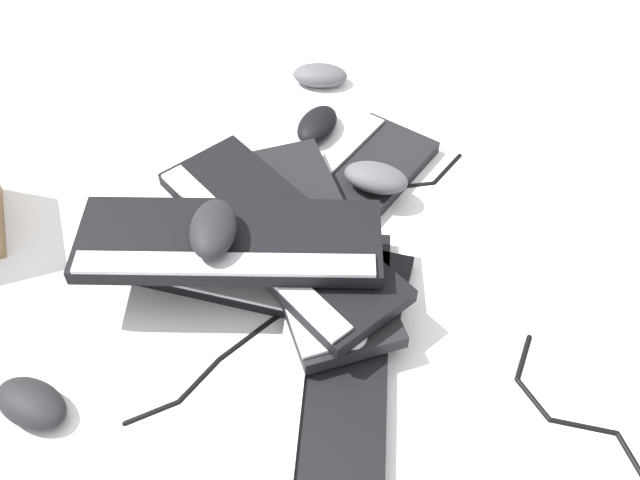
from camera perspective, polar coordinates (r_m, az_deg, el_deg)
name	(u,v)px	position (r m, az deg, el deg)	size (l,w,h in m)	color
ground_plane	(286,274)	(1.12, -2.71, -2.74)	(3.20, 3.20, 0.00)	white
keyboard_0	(266,272)	(1.11, -4.38, -2.57)	(0.46, 0.26, 0.03)	black
keyboard_1	(332,352)	(1.02, 0.99, -8.93)	(0.18, 0.45, 0.03)	black
keyboard_2	(336,199)	(1.22, 1.31, 3.28)	(0.37, 0.45, 0.03)	black
keyboard_3	(308,242)	(1.11, -0.94, -0.14)	(0.28, 0.46, 0.03)	black
keyboard_4	(277,234)	(1.08, -3.46, 0.47)	(0.40, 0.43, 0.03)	black
keyboard_5	(229,242)	(1.04, -7.27, -0.16)	(0.44, 0.15, 0.03)	black
mouse_0	(31,403)	(1.05, -22.10, -12.01)	(0.11, 0.07, 0.04)	black
mouse_1	(213,229)	(1.01, -8.54, 0.91)	(0.11, 0.07, 0.04)	black
mouse_2	(342,322)	(1.01, 1.76, -6.56)	(0.11, 0.07, 0.04)	#B7B7BC
mouse_3	(376,178)	(1.20, 4.49, 5.00)	(0.11, 0.07, 0.04)	#4C4C51
mouse_5	(320,75)	(1.48, 0.00, 13.05)	(0.11, 0.07, 0.04)	#4C4C51
mouse_6	(317,125)	(1.35, -0.22, 9.22)	(0.11, 0.07, 0.04)	black
cable_0	(322,267)	(1.13, 0.20, -2.15)	(0.52, 0.55, 0.01)	black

